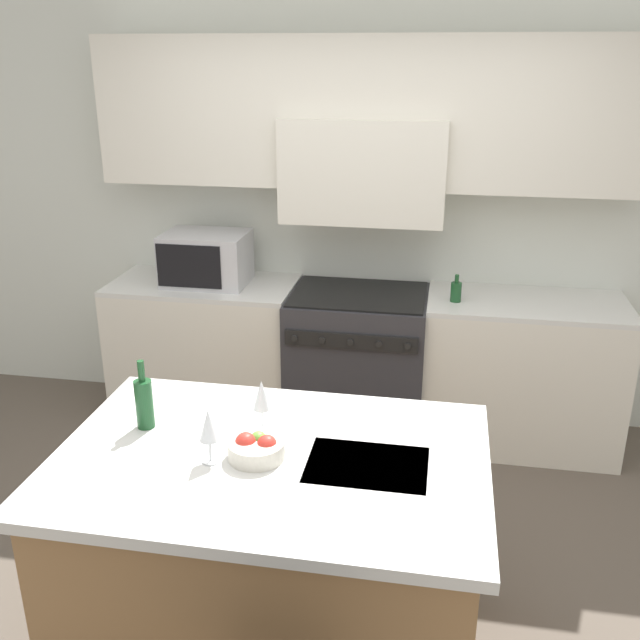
{
  "coord_description": "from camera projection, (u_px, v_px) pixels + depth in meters",
  "views": [
    {
      "loc": [
        0.5,
        -2.5,
        2.31
      ],
      "look_at": [
        -0.05,
        0.52,
        1.15
      ],
      "focal_mm": 40.0,
      "sensor_mm": 36.0,
      "label": 1
    }
  ],
  "objects": [
    {
      "name": "wine_bottle",
      "position": [
        144.0,
        402.0,
        2.82
      ],
      "size": [
        0.07,
        0.07,
        0.29
      ],
      "color": "#194723",
      "rests_on": "kitchen_island"
    },
    {
      "name": "back_counter",
      "position": [
        358.0,
        361.0,
        4.52
      ],
      "size": [
        3.17,
        0.62,
        0.93
      ],
      "color": "silver",
      "rests_on": "ground_plane"
    },
    {
      "name": "microwave",
      "position": [
        206.0,
        258.0,
        4.46
      ],
      "size": [
        0.52,
        0.39,
        0.32
      ],
      "color": "#B7B7BC",
      "rests_on": "back_counter"
    },
    {
      "name": "back_cabinetry",
      "position": [
        367.0,
        178.0,
        4.36
      ],
      "size": [
        10.0,
        0.46,
        2.7
      ],
      "color": "silver",
      "rests_on": "ground_plane"
    },
    {
      "name": "fruit_bowl",
      "position": [
        256.0,
        448.0,
        2.63
      ],
      "size": [
        0.21,
        0.21,
        0.1
      ],
      "color": "silver",
      "rests_on": "kitchen_island"
    },
    {
      "name": "wine_glass_far",
      "position": [
        262.0,
        396.0,
        2.78
      ],
      "size": [
        0.07,
        0.07,
        0.21
      ],
      "color": "white",
      "rests_on": "kitchen_island"
    },
    {
      "name": "wine_glass_near",
      "position": [
        209.0,
        427.0,
        2.56
      ],
      "size": [
        0.07,
        0.07,
        0.21
      ],
      "color": "white",
      "rests_on": "kitchen_island"
    },
    {
      "name": "kitchen_island",
      "position": [
        273.0,
        553.0,
        2.81
      ],
      "size": [
        1.61,
        1.1,
        0.9
      ],
      "color": "olive",
      "rests_on": "ground_plane"
    },
    {
      "name": "oil_bottle_on_counter",
      "position": [
        456.0,
        291.0,
        4.17
      ],
      "size": [
        0.06,
        0.06,
        0.16
      ],
      "color": "#194723",
      "rests_on": "back_counter"
    },
    {
      "name": "ground_plane",
      "position": [
        310.0,
        599.0,
        3.2
      ],
      "size": [
        10.0,
        10.0,
        0.0
      ],
      "primitive_type": "plane",
      "color": "brown"
    },
    {
      "name": "range_stove",
      "position": [
        357.0,
        363.0,
        4.5
      ],
      "size": [
        0.84,
        0.7,
        0.92
      ],
      "color": "#2D2D33",
      "rests_on": "ground_plane"
    }
  ]
}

